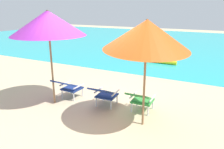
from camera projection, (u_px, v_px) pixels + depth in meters
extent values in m
plane|color=#CCB78E|center=(148.00, 71.00, 9.46)|extent=(40.00, 40.00, 0.00)
cube|color=#28B2B7|center=(184.00, 44.00, 16.44)|extent=(40.00, 18.00, 0.01)
cylinder|color=yellow|center=(160.00, 61.00, 10.69)|extent=(1.60, 0.18, 0.18)
cube|color=navy|center=(72.00, 88.00, 6.60)|extent=(0.54, 0.52, 0.04)
cube|color=navy|center=(63.00, 84.00, 6.22)|extent=(0.54, 0.53, 0.27)
cylinder|color=silver|center=(71.00, 90.00, 6.92)|extent=(0.04, 0.04, 0.26)
cylinder|color=silver|center=(83.00, 92.00, 6.72)|extent=(0.04, 0.04, 0.26)
cylinder|color=silver|center=(62.00, 94.00, 6.57)|extent=(0.04, 0.04, 0.26)
cylinder|color=silver|center=(74.00, 97.00, 6.37)|extent=(0.04, 0.04, 0.26)
cube|color=silver|center=(65.00, 83.00, 6.69)|extent=(0.05, 0.50, 0.03)
cube|color=silver|center=(79.00, 86.00, 6.44)|extent=(0.05, 0.50, 0.03)
cube|color=navy|center=(107.00, 95.00, 6.08)|extent=(0.55, 0.53, 0.04)
cube|color=navy|center=(101.00, 91.00, 5.68)|extent=(0.55, 0.55, 0.27)
cylinder|color=silver|center=(103.00, 97.00, 6.39)|extent=(0.04, 0.04, 0.26)
cylinder|color=silver|center=(117.00, 99.00, 6.22)|extent=(0.04, 0.04, 0.26)
cylinder|color=silver|center=(96.00, 102.00, 6.02)|extent=(0.04, 0.04, 0.26)
cylinder|color=silver|center=(111.00, 105.00, 5.85)|extent=(0.04, 0.04, 0.26)
cube|color=silver|center=(98.00, 90.00, 6.14)|extent=(0.06, 0.50, 0.03)
cube|color=silver|center=(116.00, 93.00, 5.94)|extent=(0.06, 0.50, 0.03)
cube|color=#338E3D|center=(143.00, 101.00, 5.74)|extent=(0.54, 0.52, 0.04)
cube|color=#338E3D|center=(138.00, 96.00, 5.34)|extent=(0.54, 0.53, 0.27)
cylinder|color=silver|center=(137.00, 102.00, 6.05)|extent=(0.04, 0.04, 0.26)
cylinder|color=silver|center=(153.00, 104.00, 5.87)|extent=(0.04, 0.04, 0.26)
cylinder|color=silver|center=(132.00, 107.00, 5.69)|extent=(0.04, 0.04, 0.26)
cylinder|color=silver|center=(148.00, 111.00, 5.51)|extent=(0.04, 0.04, 0.26)
cube|color=silver|center=(133.00, 95.00, 5.81)|extent=(0.05, 0.50, 0.03)
cube|color=silver|center=(153.00, 98.00, 5.59)|extent=(0.05, 0.50, 0.03)
cylinder|color=olive|center=(52.00, 70.00, 6.03)|extent=(0.05, 0.05, 1.94)
cone|color=purple|center=(48.00, 23.00, 5.66)|extent=(2.74, 2.74, 0.65)
sphere|color=#4C3823|center=(47.00, 11.00, 5.57)|extent=(0.07, 0.07, 0.07)
cylinder|color=olive|center=(144.00, 88.00, 4.87)|extent=(0.05, 0.05, 1.79)
cone|color=#EA5619|center=(147.00, 35.00, 4.53)|extent=(2.59, 2.60, 0.74)
sphere|color=#4C3823|center=(147.00, 21.00, 4.44)|extent=(0.07, 0.07, 0.07)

